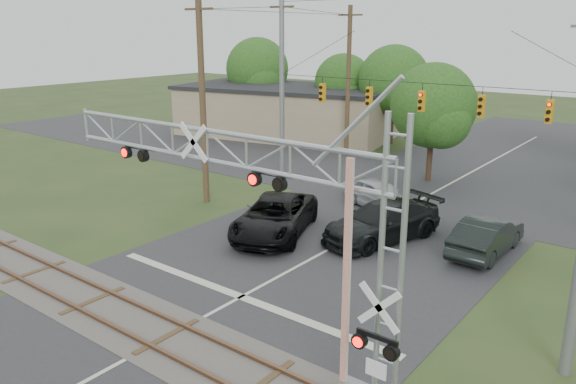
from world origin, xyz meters
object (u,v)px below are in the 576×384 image
Objects in this scene: pickup_black at (275,217)px; commercial_building at (287,111)px; crossing_gantry at (267,226)px; traffic_signal_span at (438,102)px; sedan_silver at (379,194)px; car_dark at (382,222)px.

commercial_building is (-15.41, 20.83, 1.35)m from pickup_black.
pickup_black is 25.95m from commercial_building.
crossing_gantry is at bearing -64.18° from commercial_building.
traffic_signal_span is 3.02× the size of pickup_black.
commercial_building is at bearing 73.06° from sedan_silver.
crossing_gantry reaches higher than car_dark.
commercial_building is (-19.79, 18.38, 1.34)m from car_dark.
commercial_building reaches higher than pickup_black.
pickup_black reaches higher than sedan_silver.
sedan_silver is 22.53m from commercial_building.
car_dark is (4.38, 2.46, 0.00)m from pickup_black.
traffic_signal_span is 3.14× the size of car_dark.
crossing_gantry is 1.82× the size of car_dark.
sedan_silver is at bearing 137.25° from car_dark.
car_dark is 4.76m from sedan_silver.
traffic_signal_span reaches higher than car_dark.
pickup_black is (-4.07, -8.65, -4.86)m from traffic_signal_span.
crossing_gantry is 2.40× the size of sedan_silver.
traffic_signal_span is at bearing 109.36° from car_dark.
crossing_gantry is 38.37m from commercial_building.
car_dark is at bearing -126.77° from sedan_silver.
traffic_signal_span is 7.87m from car_dark.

